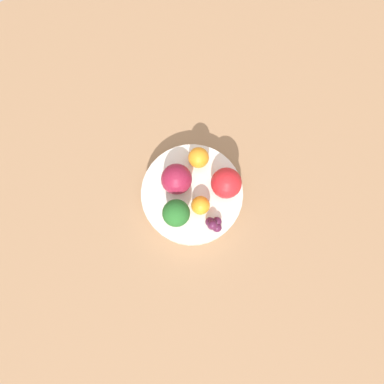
{
  "coord_description": "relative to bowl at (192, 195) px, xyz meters",
  "views": [
    {
      "loc": [
        -0.07,
        -0.12,
        0.76
      ],
      "look_at": [
        0.0,
        0.0,
        0.07
      ],
      "focal_mm": 35.0,
      "sensor_mm": 36.0,
      "label": 1
    }
  ],
  "objects": [
    {
      "name": "bowl",
      "position": [
        0.0,
        0.0,
        0.0
      ],
      "size": [
        0.19,
        0.19,
        0.04
      ],
      "color": "silver",
      "rests_on": "table_surface"
    },
    {
      "name": "apple_red",
      "position": [
        -0.01,
        0.03,
        0.05
      ],
      "size": [
        0.06,
        0.06,
        0.06
      ],
      "color": "maroon",
      "rests_on": "bowl"
    },
    {
      "name": "orange_front",
      "position": [
        0.0,
        -0.03,
        0.04
      ],
      "size": [
        0.03,
        0.03,
        0.03
      ],
      "color": "orange",
      "rests_on": "bowl"
    },
    {
      "name": "grape_cluster",
      "position": [
        0.0,
        -0.07,
        0.03
      ],
      "size": [
        0.03,
        0.03,
        0.03
      ],
      "color": "#511938",
      "rests_on": "bowl"
    },
    {
      "name": "orange_back",
      "position": [
        0.04,
        0.05,
        0.04
      ],
      "size": [
        0.04,
        0.04,
        0.04
      ],
      "color": "orange",
      "rests_on": "bowl"
    },
    {
      "name": "table_surface",
      "position": [
        0.0,
        0.0,
        -0.03
      ],
      "size": [
        1.2,
        1.2,
        0.02
      ],
      "color": "#936D4C",
      "rests_on": "ground_plane"
    },
    {
      "name": "ground_plane",
      "position": [
        0.0,
        0.0,
        -0.04
      ],
      "size": [
        6.0,
        6.0,
        0.0
      ],
      "primitive_type": "plane",
      "color": "gray"
    },
    {
      "name": "apple_green",
      "position": [
        0.06,
        -0.02,
        0.05
      ],
      "size": [
        0.06,
        0.06,
        0.06
      ],
      "color": "red",
      "rests_on": "bowl"
    },
    {
      "name": "broccoli",
      "position": [
        -0.05,
        -0.02,
        0.06
      ],
      "size": [
        0.05,
        0.05,
        0.07
      ],
      "color": "#8CB76B",
      "rests_on": "bowl"
    }
  ]
}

